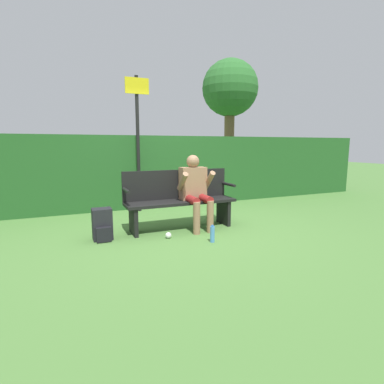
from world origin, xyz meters
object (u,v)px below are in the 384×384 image
Objects in this scene: signpost at (138,133)px; tree at (230,91)px; backpack at (102,225)px; park_bench at (180,199)px; person_seated at (195,188)px; water_bottle at (212,234)px.

signpost is 5.41m from tree.
tree is (4.98, 4.93, 3.01)m from backpack.
backpack is at bearing -173.03° from park_bench.
person_seated is 1.57m from backpack.
person_seated is 6.52m from tree.
park_bench reaches higher than backpack.
park_bench is at bearing -78.66° from signpost.
backpack is 0.11× the size of tree.
signpost reaches higher than water_bottle.
water_bottle is at bearing -27.47° from backpack.
water_bottle is at bearing -79.22° from signpost.
park_bench is at bearing 6.97° from backpack.
person_seated reaches higher than water_bottle.
backpack is (-1.49, -0.03, -0.46)m from person_seated.
backpack is at bearing -119.54° from signpost.
person_seated is 2.62× the size of backpack.
park_bench is 0.67× the size of signpost.
water_bottle is (-0.07, -0.77, -0.56)m from person_seated.
signpost is (-0.54, 1.66, 0.92)m from person_seated.
person_seated is at bearing 84.54° from water_bottle.
tree reaches higher than park_bench.
person_seated is 0.44× the size of signpost.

